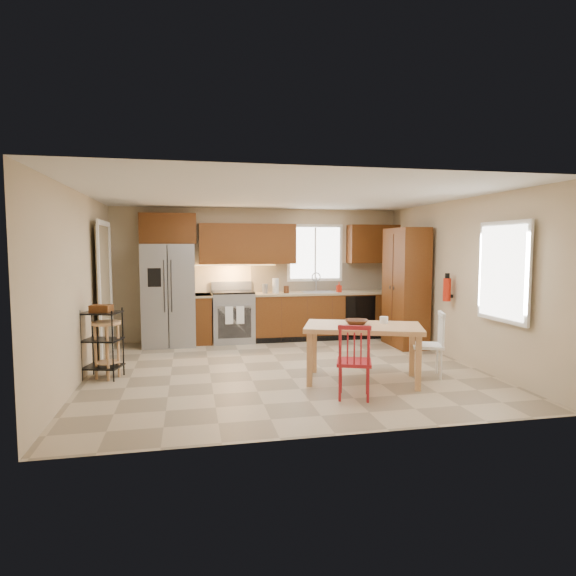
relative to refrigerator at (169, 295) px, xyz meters
The scene contains 33 objects.
floor 2.87m from the refrigerator, 51.34° to the right, with size 5.50×5.50×0.00m, color tan.
ceiling 3.15m from the refrigerator, 51.34° to the right, with size 5.50×5.00×0.02m, color silver.
wall_back 1.77m from the refrigerator, 12.44° to the left, with size 5.50×0.02×2.50m, color #CCB793.
wall_front 4.94m from the refrigerator, 69.82° to the right, with size 5.50×0.02×2.50m, color #CCB793.
wall_left 2.39m from the refrigerator, 116.29° to the right, with size 0.02×5.00×2.50m, color #CCB793.
wall_right 4.94m from the refrigerator, 25.53° to the right, with size 0.02×5.00×2.50m, color #CCB793.
refrigerator is the anchor object (origin of this frame).
range_stove 1.24m from the refrigerator, ahead, with size 0.76×0.63×0.92m, color gray.
base_cabinet_narrow 0.76m from the refrigerator, ahead, with size 0.30×0.60×0.90m, color #572F10.
base_cabinet_run 3.03m from the refrigerator, ahead, with size 2.92×0.60×0.90m, color #572F10.
dishwasher 3.59m from the refrigerator, ahead, with size 0.60×0.02×0.78m, color black.
backsplash 3.02m from the refrigerator, ahead, with size 2.92×0.03×0.55m, color beige.
upper_over_fridge 1.21m from the refrigerator, 90.00° to the left, with size 1.00×0.35×0.55m, color #5C310F.
upper_left_block 1.73m from the refrigerator, ahead, with size 1.80×0.35×0.75m, color #5C310F.
upper_right_block 4.06m from the refrigerator, ahead, with size 1.00×0.35×0.75m, color #5C310F.
window_back 2.92m from the refrigerator, ahead, with size 1.12×0.04×1.12m, color white.
sink 2.80m from the refrigerator, ahead, with size 0.62×0.46×0.16m, color gray.
undercab_glow 1.27m from the refrigerator, ahead, with size 1.60×0.30×0.01m, color #FFBF66.
soap_bottle 3.18m from the refrigerator, ahead, with size 0.09×0.09×0.19m, color red.
paper_towel 1.95m from the refrigerator, ahead, with size 0.12×0.12×0.28m, color white.
canister_steel 1.75m from the refrigerator, ahead, with size 0.11×0.11×0.18m, color gray.
canister_wood 2.15m from the refrigerator, ahead, with size 0.10×0.10×0.14m, color #512915.
pantry 4.23m from the refrigerator, 12.62° to the right, with size 0.50×0.95×2.10m, color #572F10.
fire_extinguisher 4.76m from the refrigerator, 24.52° to the right, with size 0.12×0.12×0.36m, color red.
window_right 5.50m from the refrigerator, 36.79° to the right, with size 0.04×1.02×1.32m, color white.
doorway 1.28m from the refrigerator, 139.62° to the right, with size 0.04×0.95×2.10m, color #8C7A59.
dining_table 3.94m from the refrigerator, 48.35° to the right, with size 1.51×0.85×0.73m, color tan, non-canonical shape.
chair_red 4.24m from the refrigerator, 57.83° to the right, with size 0.41×0.41×0.88m, color maroon, non-canonical shape.
chair_white 4.58m from the refrigerator, 38.97° to the right, with size 0.41×0.41×0.88m, color white, non-canonical shape.
table_bowl 3.84m from the refrigerator, 49.40° to the right, with size 0.30×0.30×0.07m, color #512915.
table_jar 4.06m from the refrigerator, 44.00° to the right, with size 0.11×0.11×0.12m, color white.
bar_stool 2.28m from the refrigerator, 109.43° to the right, with size 0.38×0.38×0.78m, color tan, non-canonical shape.
utility_cart 2.27m from the refrigerator, 111.07° to the right, with size 0.47×0.37×0.95m, color black, non-canonical shape.
Camera 1 is at (-1.34, -6.71, 1.79)m, focal length 30.00 mm.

